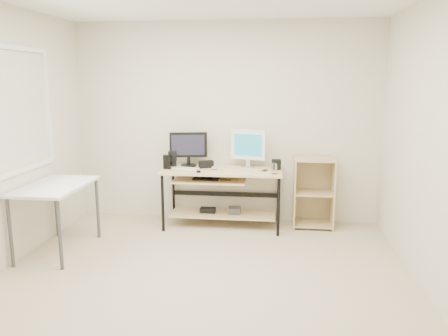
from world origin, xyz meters
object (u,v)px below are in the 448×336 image
desk (221,185)px  audio_controller (167,162)px  side_table (56,192)px  shelf_unit (313,192)px  black_monitor (188,147)px  white_imac (248,146)px

desk → audio_controller: audio_controller is taller
side_table → shelf_unit: (2.83, 1.22, -0.22)m
desk → shelf_unit: 1.19m
shelf_unit → audio_controller: size_ratio=4.93×
desk → black_monitor: size_ratio=3.10×
black_monitor → desk: bearing=-29.6°
white_imac → audio_controller: size_ratio=2.66×
side_table → shelf_unit: 3.09m
black_monitor → audio_controller: size_ratio=2.65×
black_monitor → white_imac: size_ratio=1.00×
side_table → black_monitor: 1.74m
audio_controller → side_table: bearing=-124.4°
shelf_unit → audio_controller: (-1.84, -0.23, 0.39)m
shelf_unit → side_table: bearing=-156.7°
side_table → shelf_unit: shelf_unit is taller
desk → side_table: same height
side_table → black_monitor: bearing=44.7°
desk → side_table: size_ratio=1.50×
side_table → white_imac: bearing=31.4°
side_table → white_imac: (1.99, 1.21, 0.36)m
side_table → shelf_unit: bearing=23.3°
shelf_unit → black_monitor: 1.71m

